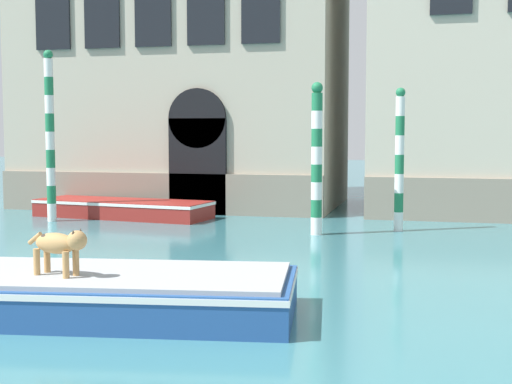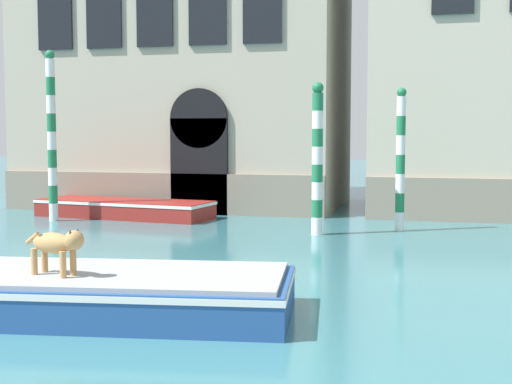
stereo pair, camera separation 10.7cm
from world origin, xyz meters
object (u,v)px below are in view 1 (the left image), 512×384
object	(u,v)px
boat_moored_near_palazzo	(123,208)
mooring_pole_0	(399,159)
boat_foreground	(47,291)
mooring_pole_2	(317,158)
dog_on_deck	(60,244)
mooring_pole_1	(50,136)

from	to	relation	value
boat_moored_near_palazzo	mooring_pole_0	xyz separation A→B (m)	(7.79, -0.99, 1.51)
boat_foreground	mooring_pole_2	size ratio (longest dim) A/B	1.92
boat_foreground	dog_on_deck	distance (m)	0.80
boat_foreground	dog_on_deck	world-z (taller)	dog_on_deck
boat_foreground	mooring_pole_1	distance (m)	10.48
dog_on_deck	mooring_pole_2	distance (m)	8.68
boat_moored_near_palazzo	mooring_pole_1	xyz separation A→B (m)	(-1.51, -1.28, 2.08)
boat_moored_near_palazzo	dog_on_deck	bearing A→B (deg)	-61.87
dog_on_deck	mooring_pole_1	size ratio (longest dim) A/B	0.20
boat_moored_near_palazzo	mooring_pole_0	size ratio (longest dim) A/B	1.51
dog_on_deck	mooring_pole_0	world-z (taller)	mooring_pole_0
boat_moored_near_palazzo	mooring_pole_2	xyz separation A→B (m)	(5.92, -2.10, 1.56)
mooring_pole_1	boat_foreground	bearing A→B (deg)	-60.64
boat_foreground	mooring_pole_0	xyz separation A→B (m)	(4.26, 9.25, 1.47)
boat_foreground	boat_moored_near_palazzo	world-z (taller)	boat_foreground
dog_on_deck	mooring_pole_1	world-z (taller)	mooring_pole_1
mooring_pole_1	dog_on_deck	bearing A→B (deg)	-59.68
mooring_pole_0	mooring_pole_1	distance (m)	9.33
dog_on_deck	mooring_pole_1	bearing A→B (deg)	132.86
mooring_pole_1	mooring_pole_0	bearing A→B (deg)	1.80
dog_on_deck	mooring_pole_0	xyz separation A→B (m)	(3.92, 9.50, 0.79)
boat_foreground	mooring_pole_2	world-z (taller)	mooring_pole_2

